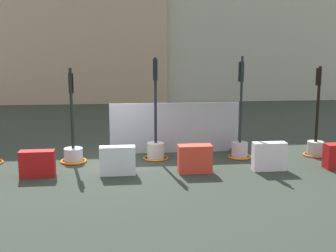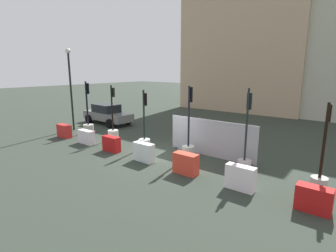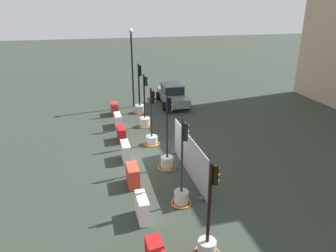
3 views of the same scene
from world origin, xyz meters
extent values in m
plane|color=#2D352C|center=(0.00, 0.00, 0.00)|extent=(120.00, 120.00, 0.00)
cylinder|color=#AAB4A5|center=(-7.17, 0.48, 0.27)|extent=(0.71, 0.71, 0.55)
cylinder|color=black|center=(-7.17, 0.48, 2.03)|extent=(0.12, 0.12, 2.98)
cube|color=black|center=(-7.15, 0.61, 3.04)|extent=(0.17, 0.15, 0.73)
sphere|color=red|center=(-7.14, 0.69, 3.28)|extent=(0.10, 0.10, 0.10)
sphere|color=orange|center=(-7.14, 0.69, 3.04)|extent=(0.10, 0.10, 0.10)
sphere|color=green|center=(-7.14, 0.69, 2.79)|extent=(0.10, 0.10, 0.10)
torus|color=orange|center=(-7.17, 0.48, 0.04)|extent=(0.96, 0.96, 0.07)
cylinder|color=silver|center=(-4.39, 0.37, 0.28)|extent=(0.65, 0.65, 0.57)
cylinder|color=black|center=(-4.39, 0.37, 1.97)|extent=(0.10, 0.10, 2.81)
cube|color=black|center=(-4.38, 0.50, 2.94)|extent=(0.17, 0.16, 0.56)
sphere|color=red|center=(-4.38, 0.59, 3.12)|extent=(0.11, 0.11, 0.11)
sphere|color=orange|center=(-4.38, 0.59, 2.94)|extent=(0.11, 0.11, 0.11)
sphere|color=green|center=(-4.38, 0.59, 2.75)|extent=(0.11, 0.11, 0.11)
torus|color=orange|center=(-4.39, 0.37, 0.03)|extent=(0.92, 0.92, 0.06)
cylinder|color=silver|center=(-1.55, 0.24, 0.25)|extent=(0.64, 0.64, 0.49)
cylinder|color=black|center=(-1.55, 0.24, 1.86)|extent=(0.10, 0.10, 2.74)
cube|color=black|center=(-1.55, 0.37, 2.71)|extent=(0.15, 0.14, 0.68)
sphere|color=red|center=(-1.55, 0.45, 2.94)|extent=(0.10, 0.10, 0.10)
sphere|color=orange|center=(-1.55, 0.45, 2.71)|extent=(0.10, 0.10, 0.10)
sphere|color=green|center=(-1.55, 0.45, 2.48)|extent=(0.10, 0.10, 0.10)
torus|color=orange|center=(-1.55, 0.24, 0.04)|extent=(0.90, 0.90, 0.08)
cylinder|color=beige|center=(1.30, 0.42, 0.29)|extent=(0.61, 0.61, 0.58)
cylinder|color=black|center=(1.30, 0.42, 2.07)|extent=(0.10, 0.10, 2.98)
cube|color=black|center=(1.30, 0.54, 3.13)|extent=(0.15, 0.14, 0.72)
sphere|color=red|center=(1.31, 0.62, 3.37)|extent=(0.09, 0.09, 0.09)
sphere|color=orange|center=(1.31, 0.62, 3.13)|extent=(0.09, 0.09, 0.09)
sphere|color=green|center=(1.31, 0.62, 2.89)|extent=(0.09, 0.09, 0.09)
torus|color=orange|center=(1.30, 0.42, 0.03)|extent=(0.89, 0.89, 0.05)
cylinder|color=#B4A7A6|center=(4.28, 0.25, 0.28)|extent=(0.57, 0.57, 0.56)
cylinder|color=black|center=(4.28, 0.25, 2.08)|extent=(0.09, 0.09, 3.03)
cube|color=black|center=(4.28, 0.37, 3.05)|extent=(0.17, 0.14, 0.69)
sphere|color=red|center=(4.28, 0.45, 3.28)|extent=(0.11, 0.11, 0.11)
sphere|color=orange|center=(4.28, 0.45, 3.05)|extent=(0.11, 0.11, 0.11)
sphere|color=green|center=(4.28, 0.45, 2.82)|extent=(0.11, 0.11, 0.11)
torus|color=orange|center=(4.28, 0.25, 0.04)|extent=(0.82, 0.82, 0.07)
cylinder|color=#A9ABA3|center=(7.09, 0.27, 0.26)|extent=(0.58, 0.58, 0.53)
cylinder|color=black|center=(7.09, 0.27, 1.88)|extent=(0.10, 0.10, 2.71)
cube|color=black|center=(7.11, 0.39, 2.85)|extent=(0.16, 0.16, 0.61)
sphere|color=red|center=(7.12, 0.47, 3.06)|extent=(0.09, 0.09, 0.09)
sphere|color=orange|center=(7.12, 0.47, 2.85)|extent=(0.09, 0.09, 0.09)
sphere|color=green|center=(7.12, 0.47, 2.65)|extent=(0.09, 0.09, 0.09)
torus|color=orange|center=(7.09, 0.27, 0.03)|extent=(0.84, 0.84, 0.06)
cube|color=red|center=(-7.21, -1.31, 0.42)|extent=(1.09, 0.45, 0.83)
cube|color=white|center=(-4.81, -1.30, 0.40)|extent=(1.16, 0.41, 0.81)
cube|color=red|center=(-2.47, -1.34, 0.41)|extent=(1.06, 0.42, 0.81)
cube|color=silver|center=(-0.03, -1.39, 0.45)|extent=(1.11, 0.39, 0.90)
cube|color=red|center=(2.40, -1.38, 0.44)|extent=(1.07, 0.48, 0.88)
cube|color=white|center=(4.82, -1.38, 0.46)|extent=(1.08, 0.38, 0.92)
cube|color=#B41615|center=(7.21, -1.39, 0.41)|extent=(1.03, 0.48, 0.81)
cube|color=slate|center=(-8.54, 3.29, 0.63)|extent=(4.65, 1.85, 0.61)
cube|color=black|center=(-8.70, 3.29, 1.25)|extent=(2.16, 1.54, 0.63)
cylinder|color=black|center=(-7.08, 4.10, 0.33)|extent=(0.67, 0.31, 0.65)
cylinder|color=black|center=(-7.16, 2.34, 0.33)|extent=(0.67, 0.31, 0.65)
cylinder|color=black|center=(-9.92, 4.23, 0.33)|extent=(0.67, 0.31, 0.65)
cylinder|color=black|center=(-10.00, 2.47, 0.33)|extent=(0.67, 0.31, 0.65)
cube|color=tan|center=(-3.26, 18.91, 6.70)|extent=(12.79, 8.27, 13.41)
cylinder|color=black|center=(-8.67, 0.27, 2.70)|extent=(0.13, 0.13, 5.40)
sphere|color=silver|center=(-8.67, 0.27, 5.55)|extent=(0.36, 0.36, 0.36)
cube|color=#9B9FA7|center=(2.07, 1.26, 0.93)|extent=(4.79, 0.04, 1.87)
cube|color=#4C4C4C|center=(-0.08, 1.26, 0.05)|extent=(0.16, 0.50, 0.10)
cube|color=#4C4C4C|center=(4.23, 1.26, 0.05)|extent=(0.16, 0.50, 0.10)
camera|label=1|loc=(0.16, -15.06, 4.12)|focal=48.38mm
camera|label=2|loc=(8.33, -9.99, 4.32)|focal=28.04mm
camera|label=3|loc=(14.43, -2.82, 7.39)|focal=34.03mm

